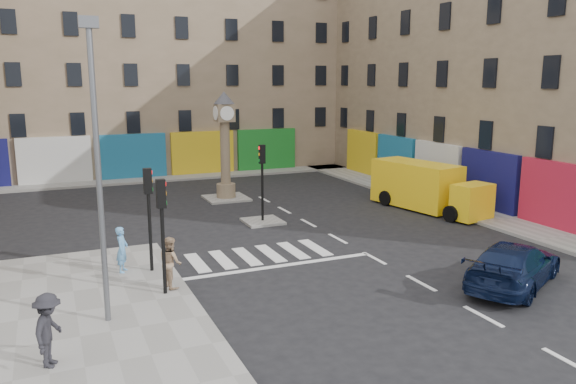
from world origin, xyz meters
TOP-DOWN VIEW (x-y plane):
  - ground at (0.00, 0.00)m, footprint 120.00×120.00m
  - sidewalk_left at (-11.00, -2.00)m, footprint 7.00×16.00m
  - sidewalk_right at (8.70, 10.00)m, footprint 2.60×30.00m
  - sidewalk_far at (-4.00, 22.20)m, footprint 32.00×2.40m
  - island_near at (-2.00, 8.00)m, footprint 1.80×1.80m
  - island_far at (-2.00, 14.00)m, footprint 2.40×2.40m
  - building_right at (15.00, 10.00)m, footprint 10.00×30.00m
  - building_far at (-4.00, 28.00)m, footprint 32.00×10.00m
  - traffic_light_left_near at (-8.30, 0.20)m, footprint 0.28×0.22m
  - traffic_light_left_far at (-8.30, 2.60)m, footprint 0.28×0.22m
  - traffic_light_island at (-2.00, 8.00)m, footprint 0.28×0.22m
  - lamp_post at (-10.20, -1.20)m, footprint 0.50×0.25m
  - clock_pillar at (-2.00, 14.00)m, footprint 1.20×1.20m
  - navy_sedan at (2.70, -3.41)m, footprint 5.52×4.31m
  - yellow_van at (7.01, 7.17)m, footprint 3.30×7.07m
  - pedestrian_blue at (-9.26, 2.87)m, footprint 0.60×0.71m
  - pedestrian_tan at (-8.00, 0.69)m, footprint 0.81×0.95m
  - pedestrian_dark at (-11.72, -3.37)m, footprint 1.05×1.33m

SIDE VIEW (x-z plane):
  - ground at x=0.00m, z-range 0.00..0.00m
  - island_near at x=-2.00m, z-range 0.00..0.12m
  - island_far at x=-2.00m, z-range 0.00..0.12m
  - sidewalk_left at x=-11.00m, z-range 0.00..0.15m
  - sidewalk_right at x=8.70m, z-range 0.00..0.15m
  - sidewalk_far at x=-4.00m, z-range 0.00..0.15m
  - navy_sedan at x=2.70m, z-range 0.00..1.49m
  - pedestrian_blue at x=-9.26m, z-range 0.15..1.79m
  - pedestrian_tan at x=-8.00m, z-range 0.15..1.85m
  - pedestrian_dark at x=-11.72m, z-range 0.15..1.96m
  - yellow_van at x=7.01m, z-range -0.01..2.47m
  - traffic_light_island at x=-2.00m, z-range 0.74..4.44m
  - traffic_light_left_near at x=-8.30m, z-range 0.77..4.47m
  - traffic_light_left_far at x=-8.30m, z-range 0.77..4.47m
  - clock_pillar at x=-2.00m, z-range 0.50..6.60m
  - lamp_post at x=-10.20m, z-range 0.64..8.94m
  - building_right at x=15.00m, z-range 0.00..16.00m
  - building_far at x=-4.00m, z-range 0.00..17.00m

